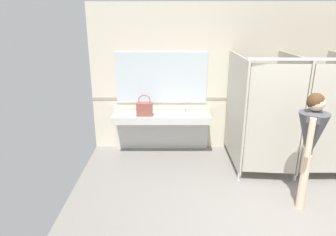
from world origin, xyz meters
TOP-DOWN VIEW (x-y plane):
  - wall_back at (0.00, 2.83)m, footprint 6.19×0.12m
  - wall_back_tile_band at (0.00, 2.77)m, footprint 6.19×0.01m
  - vanity_counter at (-1.70, 2.57)m, footprint 1.89×0.52m
  - mirror_panel at (-1.70, 2.76)m, footprint 1.79×0.02m
  - bathroom_stalls at (1.03, 1.83)m, footprint 2.88×1.45m
  - person_standing at (0.37, 0.71)m, footprint 0.54×0.54m
  - handbag at (-2.02, 2.36)m, footprint 0.31×0.13m
  - soap_dispenser at (-2.03, 2.65)m, footprint 0.07×0.07m
  - paper_cup at (-2.01, 2.41)m, footprint 0.07×0.07m

SIDE VIEW (x-z plane):
  - vanity_counter at x=-1.70m, z-range 0.13..1.07m
  - paper_cup at x=-2.01m, z-range 0.82..0.91m
  - soap_dispenser at x=-2.03m, z-range 0.81..1.00m
  - handbag at x=-2.02m, z-range 0.76..1.17m
  - wall_back_tile_band at x=0.00m, z-range 1.02..1.08m
  - person_standing at x=0.37m, z-range 0.23..1.90m
  - bathroom_stalls at x=1.03m, z-range 0.05..2.09m
  - wall_back at x=0.00m, z-range 0.00..2.88m
  - mirror_panel at x=-1.70m, z-range 0.97..1.98m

